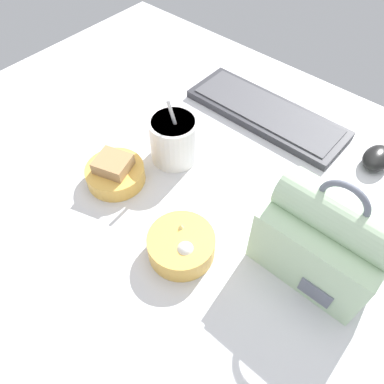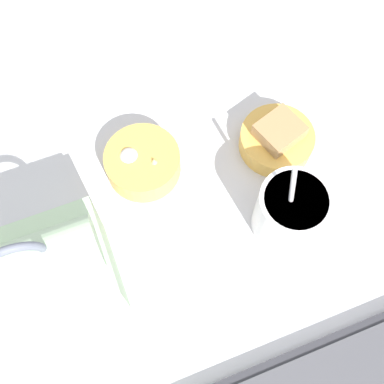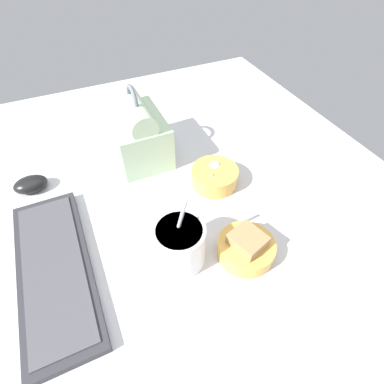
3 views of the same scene
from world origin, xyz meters
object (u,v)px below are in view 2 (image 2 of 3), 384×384
at_px(lunch_bag, 38,278).
at_px(bento_bowl_snacks, 143,163).
at_px(soup_cup, 290,212).
at_px(bento_bowl_sandwich, 277,139).

bearing_deg(lunch_bag, bento_bowl_snacks, -143.55).
xyz_separation_m(soup_cup, bento_bowl_sandwich, (-0.04, -0.13, -0.03)).
height_order(bento_bowl_sandwich, bento_bowl_snacks, bento_bowl_sandwich).
height_order(lunch_bag, bento_bowl_sandwich, lunch_bag).
distance_m(bento_bowl_sandwich, bento_bowl_snacks, 0.22).
bearing_deg(bento_bowl_sandwich, soup_cup, 70.87).
distance_m(lunch_bag, soup_cup, 0.36).
distance_m(soup_cup, bento_bowl_snacks, 0.24).
bearing_deg(bento_bowl_sandwich, bento_bowl_snacks, -9.74).
relative_size(bento_bowl_sandwich, bento_bowl_snacks, 1.01).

